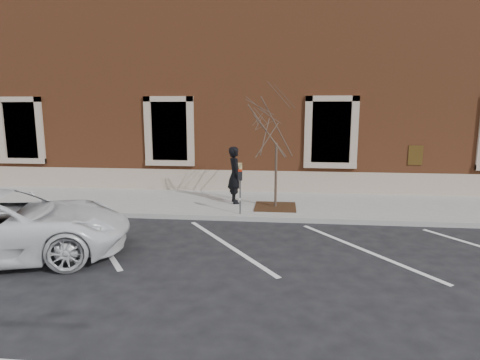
# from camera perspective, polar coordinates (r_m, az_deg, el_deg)

# --- Properties ---
(ground) EXTENTS (120.00, 120.00, 0.00)m
(ground) POSITION_cam_1_polar(r_m,az_deg,el_deg) (11.88, -0.31, -5.74)
(ground) COLOR #28282B
(ground) RESTS_ON ground
(sidewalk_near) EXTENTS (40.00, 3.50, 0.15)m
(sidewalk_near) POSITION_cam_1_polar(r_m,az_deg,el_deg) (13.54, 0.53, -3.42)
(sidewalk_near) COLOR #B2ADA7
(sidewalk_near) RESTS_ON ground
(curb_near) EXTENTS (40.00, 0.12, 0.15)m
(curb_near) POSITION_cam_1_polar(r_m,az_deg,el_deg) (11.81, -0.34, -5.46)
(curb_near) COLOR #9E9E99
(curb_near) RESTS_ON ground
(parking_stripes) EXTENTS (28.00, 4.40, 0.01)m
(parking_stripes) POSITION_cam_1_polar(r_m,az_deg,el_deg) (9.79, -1.79, -9.22)
(parking_stripes) COLOR silver
(parking_stripes) RESTS_ON ground
(building_civic) EXTENTS (40.00, 8.62, 8.00)m
(building_civic) POSITION_cam_1_polar(r_m,az_deg,el_deg) (19.15, 2.37, 12.36)
(building_civic) COLOR brown
(building_civic) RESTS_ON ground
(man) EXTENTS (0.64, 0.79, 1.87)m
(man) POSITION_cam_1_polar(r_m,az_deg,el_deg) (13.21, -0.74, 0.72)
(man) COLOR black
(man) RESTS_ON sidewalk_near
(parking_meter) EXTENTS (0.12, 0.09, 1.34)m
(parking_meter) POSITION_cam_1_polar(r_m,az_deg,el_deg) (11.78, 0.02, -0.46)
(parking_meter) COLOR #595B60
(parking_meter) RESTS_ON sidewalk_near
(tree_grate) EXTENTS (1.29, 1.29, 0.03)m
(tree_grate) POSITION_cam_1_polar(r_m,az_deg,el_deg) (12.84, 5.05, -3.80)
(tree_grate) COLOR #392212
(tree_grate) RESTS_ON sidewalk_near
(sapling) EXTENTS (2.24, 2.24, 3.73)m
(sapling) POSITION_cam_1_polar(r_m,az_deg,el_deg) (12.47, 5.24, 7.84)
(sapling) COLOR brown
(sapling) RESTS_ON sidewalk_near
(white_truck) EXTENTS (5.94, 4.09, 1.51)m
(white_truck) POSITION_cam_1_polar(r_m,az_deg,el_deg) (10.17, -30.98, -5.55)
(white_truck) COLOR white
(white_truck) RESTS_ON ground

